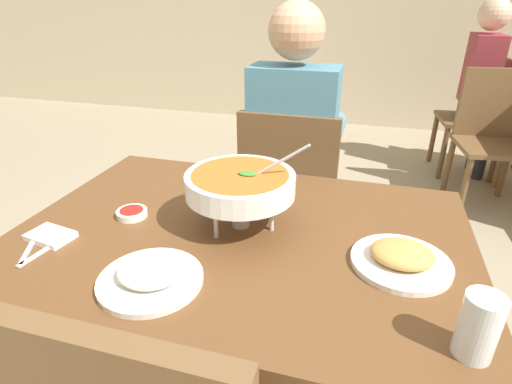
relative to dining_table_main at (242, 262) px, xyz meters
name	(u,v)px	position (x,y,z in m)	size (l,w,h in m)	color
dining_table_main	(242,262)	(0.00, 0.00, 0.00)	(1.24, 0.87, 0.73)	brown
chair_diner_main	(290,193)	(0.00, 0.72, -0.11)	(0.44, 0.44, 0.90)	brown
diner_main	(294,141)	(0.00, 0.75, 0.12)	(0.40, 0.45, 1.31)	#2D2D38
curry_bowl	(240,185)	(-0.01, 0.03, 0.24)	(0.33, 0.30, 0.26)	silver
rice_plate	(150,275)	(-0.13, -0.27, 0.13)	(0.24, 0.24, 0.06)	white
appetizer_plate	(401,258)	(0.42, -0.04, 0.13)	(0.24, 0.24, 0.06)	white
sauce_dish	(132,213)	(-0.34, -0.01, 0.12)	(0.09, 0.09, 0.02)	white
napkin_folded	(51,236)	(-0.48, -0.18, 0.12)	(0.12, 0.08, 0.02)	white
fork_utensil	(31,246)	(-0.50, -0.23, 0.11)	(0.01, 0.17, 0.01)	silver
spoon_utensil	(47,249)	(-0.45, -0.23, 0.11)	(0.01, 0.17, 0.01)	silver
drink_glass	(478,329)	(0.54, -0.29, 0.17)	(0.07, 0.07, 0.13)	silver
chair_bg_middle	(484,111)	(1.15, 2.54, -0.11)	(0.48, 0.48, 0.90)	brown
chair_bg_right	(492,131)	(1.10, 1.99, -0.11)	(0.49, 0.49, 0.90)	brown
patron_bg_middle	(485,80)	(1.10, 2.53, 0.12)	(0.45, 0.40, 1.31)	#2D2D38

